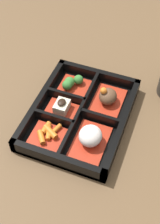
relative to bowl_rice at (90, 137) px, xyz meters
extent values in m
plane|color=brown|center=(-0.07, -0.05, -0.03)|extent=(3.00, 3.00, 0.00)
cube|color=black|center=(-0.07, -0.05, -0.03)|extent=(0.29, 0.23, 0.01)
cube|color=black|center=(-0.07, -0.16, -0.01)|extent=(0.29, 0.01, 0.04)
cube|color=black|center=(-0.07, 0.06, -0.01)|extent=(0.29, 0.01, 0.04)
cube|color=black|center=(-0.20, -0.05, -0.01)|extent=(0.01, 0.23, 0.04)
cube|color=black|center=(0.07, -0.05, -0.01)|extent=(0.01, 0.23, 0.04)
cube|color=black|center=(-0.07, -0.05, -0.01)|extent=(0.27, 0.01, 0.04)
cube|color=black|center=(-0.10, -0.10, -0.01)|extent=(0.01, 0.10, 0.04)
cube|color=black|center=(-0.02, -0.10, -0.01)|extent=(0.01, 0.10, 0.04)
cube|color=black|center=(-0.07, 0.00, -0.01)|extent=(0.01, 0.10, 0.04)
cube|color=#B22D19|center=(-0.13, 0.00, -0.02)|extent=(0.11, 0.08, 0.01)
ellipsoid|color=brown|center=(-0.13, 0.00, 0.00)|extent=(0.05, 0.04, 0.04)
sphere|color=orange|center=(-0.13, -0.01, 0.02)|extent=(0.02, 0.02, 0.02)
cube|color=#B22D19|center=(0.00, 0.00, -0.02)|extent=(0.11, 0.08, 0.01)
ellipsoid|color=silver|center=(0.00, 0.00, 0.01)|extent=(0.06, 0.05, 0.04)
cube|color=#B22D19|center=(-0.15, -0.10, -0.02)|extent=(0.08, 0.08, 0.01)
sphere|color=#387A33|center=(-0.15, -0.11, 0.00)|extent=(0.03, 0.03, 0.03)
sphere|color=#387A33|center=(-0.14, -0.11, 0.00)|extent=(0.03, 0.03, 0.03)
sphere|color=#387A33|center=(-0.15, -0.11, -0.01)|extent=(0.02, 0.02, 0.02)
sphere|color=#387A33|center=(-0.16, -0.09, 0.00)|extent=(0.03, 0.03, 0.03)
cube|color=#B22D19|center=(-0.06, -0.10, -0.02)|extent=(0.06, 0.08, 0.01)
cube|color=beige|center=(-0.06, -0.10, 0.00)|extent=(0.04, 0.03, 0.02)
ellipsoid|color=black|center=(-0.06, -0.10, 0.01)|extent=(0.02, 0.02, 0.01)
cube|color=#B22D19|center=(0.02, -0.10, -0.02)|extent=(0.07, 0.08, 0.01)
cylinder|color=orange|center=(0.01, -0.09, -0.01)|extent=(0.03, 0.04, 0.01)
cylinder|color=orange|center=(0.00, -0.11, -0.01)|extent=(0.03, 0.02, 0.01)
cylinder|color=orange|center=(0.01, -0.09, -0.01)|extent=(0.04, 0.02, 0.01)
cylinder|color=orange|center=(0.03, -0.11, -0.01)|extent=(0.04, 0.03, 0.01)
cylinder|color=orange|center=(0.01, -0.10, -0.01)|extent=(0.05, 0.03, 0.01)
camera|label=1|loc=(0.38, 0.12, 0.58)|focal=50.00mm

